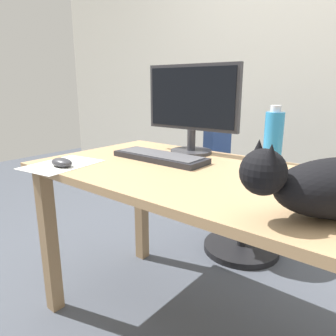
{
  "coord_description": "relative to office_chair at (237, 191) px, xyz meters",
  "views": [
    {
      "loc": [
        0.58,
        -0.98,
        1.05
      ],
      "look_at": [
        -0.04,
        -0.22,
        0.79
      ],
      "focal_mm": 33.63,
      "sensor_mm": 36.0,
      "label": 1
    }
  ],
  "objects": [
    {
      "name": "cat",
      "position": [
        0.71,
        -0.92,
        0.41
      ],
      "size": [
        0.43,
        0.48,
        0.2
      ],
      "color": "black",
      "rests_on": "desk"
    },
    {
      "name": "monitor",
      "position": [
        -0.01,
        -0.51,
        0.55
      ],
      "size": [
        0.48,
        0.2,
        0.41
      ],
      "color": "#333338",
      "rests_on": "desk"
    },
    {
      "name": "water_bottle",
      "position": [
        0.43,
        -0.6,
        0.44
      ],
      "size": [
        0.07,
        0.07,
        0.25
      ],
      "color": "#2D8CD1",
      "rests_on": "desk"
    },
    {
      "name": "computer_mouse",
      "position": [
        -0.26,
        -1.05,
        0.35
      ],
      "size": [
        0.11,
        0.06,
        0.04
      ],
      "primitive_type": "ellipsoid",
      "color": "#333338",
      "rests_on": "desk"
    },
    {
      "name": "desk",
      "position": [
        0.27,
        -0.76,
        0.23
      ],
      "size": [
        1.47,
        0.73,
        0.73
      ],
      "color": "tan",
      "rests_on": "ground_plane"
    },
    {
      "name": "keyboard",
      "position": [
        -0.03,
        -0.71,
        0.34
      ],
      "size": [
        0.44,
        0.15,
        0.03
      ],
      "color": "#232328",
      "rests_on": "desk"
    },
    {
      "name": "office_chair",
      "position": [
        0.0,
        0.0,
        0.0
      ],
      "size": [
        0.49,
        0.48,
        0.93
      ],
      "color": "black",
      "rests_on": "ground_plane"
    },
    {
      "name": "back_wall",
      "position": [
        0.27,
        0.81,
        0.9
      ],
      "size": [
        6.0,
        0.04,
        2.6
      ],
      "primitive_type": "cube",
      "color": "beige",
      "rests_on": "ground_plane"
    },
    {
      "name": "paper_sheet",
      "position": [
        -0.29,
        -1.04,
        0.33
      ],
      "size": [
        0.25,
        0.32,
        0.0
      ],
      "primitive_type": "cube",
      "rotation": [
        0.0,
        0.0,
        0.14
      ],
      "color": "white",
      "rests_on": "desk"
    }
  ]
}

